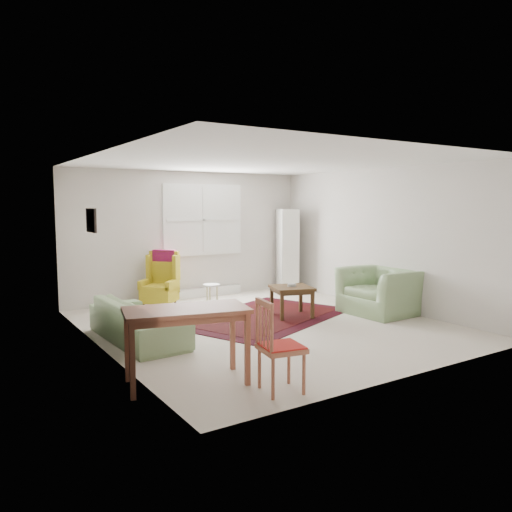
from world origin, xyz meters
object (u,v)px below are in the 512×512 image
armchair (380,287)px  desk_chair (281,346)px  wingback_chair (159,279)px  cabinet (288,250)px  sofa (138,313)px  desk (187,346)px  coffee_table (292,301)px  stool (211,295)px

armchair → desk_chair: desk_chair is taller
wingback_chair → desk_chair: bearing=-52.4°
wingback_chair → cabinet: 2.97m
sofa → desk: bearing=173.3°
cabinet → desk_chair: cabinet is taller
sofa → desk: 1.88m
sofa → wingback_chair: (1.12, 2.00, 0.12)m
sofa → coffee_table: (2.64, 0.01, -0.13)m
cabinet → stool: bearing=-141.1°
coffee_table → cabinet: cabinet is taller
coffee_table → stool: coffee_table is taller
wingback_chair → desk_chair: (-0.56, -4.60, -0.04)m
armchair → stool: size_ratio=2.89×
coffee_table → desk_chair: (-2.08, -2.61, 0.21)m
wingback_chair → desk: bearing=-63.4°
coffee_table → desk_chair: 3.34m
wingback_chair → cabinet: cabinet is taller
sofa → armchair: bearing=-100.9°
wingback_chair → desk_chair: 4.63m
wingback_chair → stool: wingback_chair is taller
desk_chair → armchair: bearing=-50.2°
coffee_table → desk: bearing=-145.8°
sofa → wingback_chair: bearing=-31.6°
armchair → desk: bearing=-74.8°
cabinet → desk: cabinet is taller
stool → desk_chair: size_ratio=0.44×
sofa → armchair: 4.11m
wingback_chair → cabinet: bearing=45.7°
armchair → stool: (-2.15, 2.09, -0.26)m
armchair → sofa: bearing=-100.2°
coffee_table → desk: (-2.78, -1.89, 0.14)m
sofa → desk: (-0.14, -1.88, 0.01)m
desk_chair → stool: bearing=-8.1°
armchair → stool: armchair is taller
armchair → coffee_table: armchair is taller
coffee_table → desk_chair: desk_chair is taller
stool → cabinet: bearing=15.0°
armchair → desk_chair: size_ratio=1.27×
desk_chair → desk: bearing=54.2°
wingback_chair → desk: wingback_chair is taller
coffee_table → desk: 3.36m
coffee_table → cabinet: bearing=55.3°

